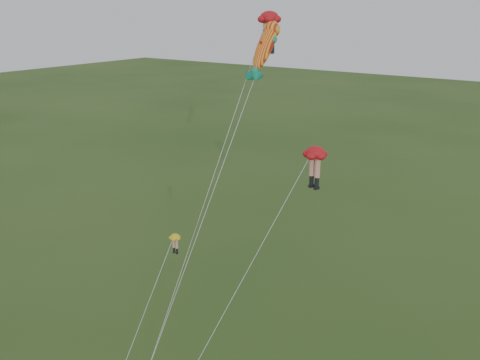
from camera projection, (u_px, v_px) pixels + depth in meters
The scene contains 4 objects.
legs_kite_red_high at pixel (267, 28), 29.64m from camera, with size 4.16×8.85×20.55m.
legs_kite_red_mid at pixel (313, 159), 30.31m from camera, with size 4.30×10.25×13.25m.
legs_kite_yellow at pixel (170, 250), 32.44m from camera, with size 0.80×6.11×7.57m.
fish_kite at pixel (265, 48), 27.43m from camera, with size 4.17×8.45×20.34m.
Camera 1 is at (18.60, -18.96, 20.74)m, focal length 40.00 mm.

